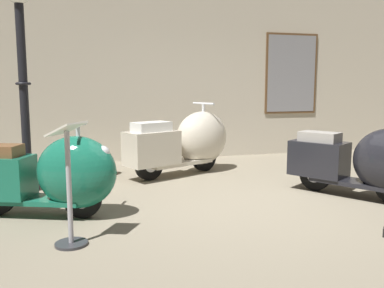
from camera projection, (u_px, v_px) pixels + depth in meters
ground_plane at (247, 206)px, 4.73m from camera, size 60.00×60.00×0.00m
showroom_back_wall at (170, 66)px, 7.71m from camera, size 18.00×0.63×3.47m
scooter_0 at (53, 175)px, 4.30m from camera, size 1.66×1.01×0.98m
scooter_1 at (187, 142)px, 6.44m from camera, size 1.86×1.20×1.10m
scooter_2 at (367, 162)px, 4.98m from camera, size 1.29×1.64×1.01m
lamppost at (23, 75)px, 5.27m from camera, size 0.29×0.29×2.66m
info_stanchion at (69, 195)px, 3.52m from camera, size 0.36×0.39×1.07m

